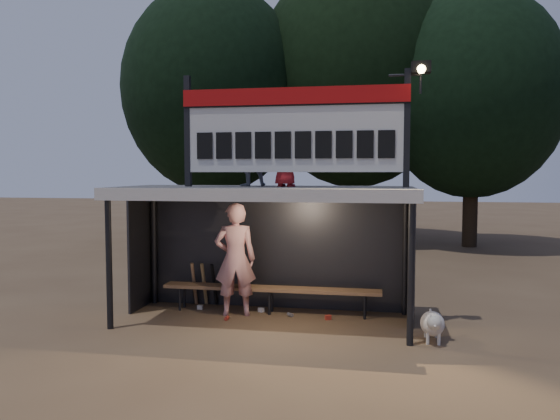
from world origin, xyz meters
name	(u,v)px	position (x,y,z in m)	size (l,w,h in m)	color
ground	(264,321)	(0.00, 0.00, 0.00)	(80.00, 80.00, 0.00)	brown
player	(235,259)	(-0.60, 0.30, 1.01)	(0.74, 0.49, 2.03)	white
child_a	(250,152)	(-0.32, 0.28, 2.92)	(0.58, 0.45, 1.20)	gray
child_b	(286,158)	(0.35, 0.10, 2.81)	(0.48, 0.31, 0.97)	maroon
dugout_shelter	(267,214)	(0.00, 0.24, 1.85)	(5.10, 2.08, 2.32)	#3D3C3F
scoreboard_assembly	(297,127)	(0.56, -0.01, 3.32)	(4.10, 0.27, 1.99)	black
bench	(271,290)	(0.00, 0.55, 0.43)	(4.00, 0.35, 0.48)	olive
tree_left	(213,90)	(-4.00, 10.00, 5.51)	(6.46, 6.46, 9.27)	#312215
tree_mid	(355,74)	(1.00, 11.50, 6.17)	(7.22, 7.22, 10.36)	black
tree_right	(473,95)	(5.00, 10.50, 5.19)	(6.08, 6.08, 8.72)	black
dog	(433,324)	(2.75, -0.67, 0.28)	(0.36, 0.81, 0.49)	silver
bats	(204,284)	(-1.35, 0.82, 0.43)	(0.48, 0.33, 0.84)	#9F724A
litter	(261,313)	(-0.15, 0.36, 0.04)	(2.54, 0.77, 0.08)	red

